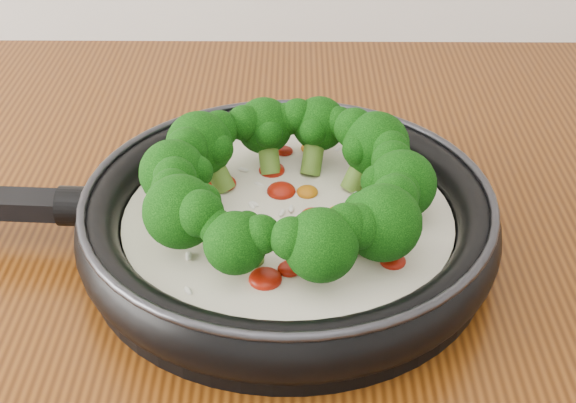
{
  "coord_description": "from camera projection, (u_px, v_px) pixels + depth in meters",
  "views": [
    {
      "loc": [
        0.01,
        0.49,
        1.32
      ],
      "look_at": [
        0.01,
        1.03,
        0.95
      ],
      "focal_mm": 49.79,
      "sensor_mm": 36.0,
      "label": 1
    }
  ],
  "objects": [
    {
      "name": "skillet",
      "position": [
        284.0,
        212.0,
        0.66
      ],
      "size": [
        0.55,
        0.37,
        0.1
      ],
      "color": "black",
      "rests_on": "counter"
    }
  ]
}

